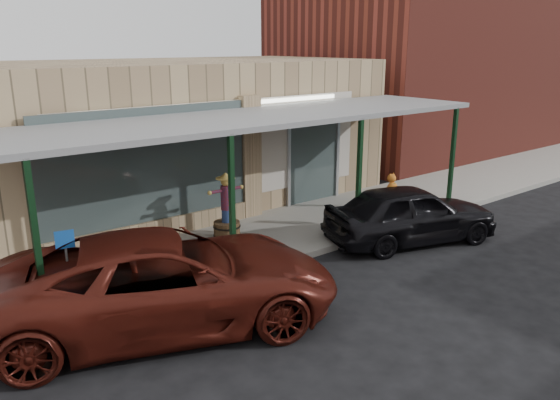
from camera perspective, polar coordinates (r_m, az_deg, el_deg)
ground at (r=11.04m, az=9.44°, el=-9.35°), size 120.00×120.00×0.00m
sidewalk at (r=13.49m, az=-1.83°, el=-3.96°), size 40.00×3.20×0.15m
storefront at (r=16.78m, az=-11.20°, el=6.87°), size 12.00×6.25×4.20m
awning at (r=12.75m, az=-1.84°, el=8.48°), size 12.00×3.00×3.04m
block_buildings_near at (r=18.47m, az=-7.32°, el=13.09°), size 61.00×8.00×8.00m
barrel_scarecrow at (r=13.11m, az=-5.61°, el=-1.74°), size 0.95×0.83×1.63m
barrel_pumpkin at (r=11.14m, az=-21.52°, el=-7.90°), size 0.73×0.73×0.66m
handicap_sign at (r=10.03m, az=-21.36°, el=-5.93°), size 0.31×0.08×1.52m
parked_sedan at (r=13.58m, az=13.51°, el=-1.37°), size 4.56×2.90×1.54m
car_maroon at (r=9.56m, az=-11.76°, el=-8.24°), size 6.45×4.58×1.63m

